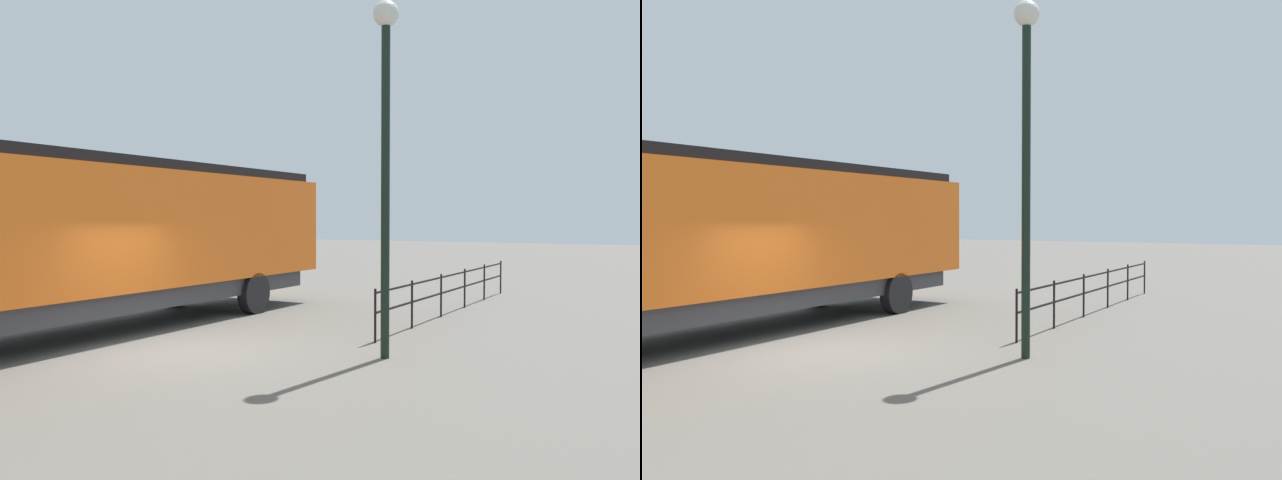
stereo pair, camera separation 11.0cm
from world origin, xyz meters
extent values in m
plane|color=#666059|center=(0.00, 0.00, 0.00)|extent=(120.00, 120.00, 0.00)
cube|color=orange|center=(-3.10, -0.64, 2.32)|extent=(3.07, 17.22, 2.65)
cube|color=black|center=(-3.10, 6.84, 1.93)|extent=(2.95, 2.25, 1.85)
cube|color=black|center=(-3.10, -0.64, 3.77)|extent=(2.76, 16.53, 0.24)
cube|color=#38383D|center=(-3.10, -0.64, 0.78)|extent=(2.76, 15.84, 0.45)
cylinder|color=black|center=(-4.49, 4.87, 0.55)|extent=(0.30, 1.10, 1.10)
cylinder|color=black|center=(-1.72, 4.87, 0.55)|extent=(0.30, 1.10, 1.10)
cylinder|color=black|center=(3.63, 1.41, 3.05)|extent=(0.16, 0.16, 6.09)
sphere|color=silver|center=(3.63, 1.41, 6.23)|extent=(0.47, 0.47, 0.47)
cube|color=black|center=(2.86, 7.77, 1.03)|extent=(0.04, 10.20, 0.04)
cube|color=black|center=(2.86, 7.77, 0.61)|extent=(0.04, 10.20, 0.04)
cylinder|color=black|center=(2.86, 2.67, 0.56)|extent=(0.05, 0.05, 1.12)
cylinder|color=black|center=(2.86, 4.71, 0.56)|extent=(0.05, 0.05, 1.12)
cylinder|color=black|center=(2.86, 6.75, 0.56)|extent=(0.05, 0.05, 1.12)
cylinder|color=black|center=(2.86, 8.80, 0.56)|extent=(0.05, 0.05, 1.12)
cylinder|color=black|center=(2.86, 10.84, 0.56)|extent=(0.05, 0.05, 1.12)
cylinder|color=black|center=(2.86, 12.88, 0.56)|extent=(0.05, 0.05, 1.12)
camera|label=1|loc=(8.47, -9.61, 2.55)|focal=37.06mm
camera|label=2|loc=(8.57, -9.55, 2.55)|focal=37.06mm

